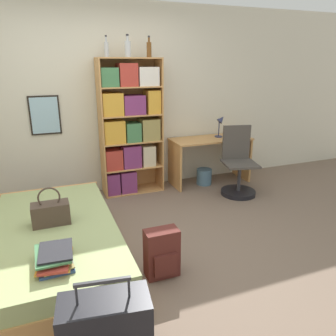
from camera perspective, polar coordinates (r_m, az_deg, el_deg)
The scene contains 14 objects.
ground_plane at distance 3.47m, azimuth -5.96°, elevation -13.70°, with size 14.00×14.00×0.00m, color #756051.
wall_back at distance 4.71m, azimuth -12.36°, elevation 11.28°, with size 10.00×0.09×2.60m.
bed at distance 3.31m, azimuth -18.71°, elevation -12.37°, with size 1.08×2.02×0.40m.
handbag at distance 3.19m, azimuth -19.74°, elevation -7.35°, with size 0.33×0.17×0.36m.
book_stack_on_bed at distance 2.61m, azimuth -19.14°, elevation -14.55°, with size 0.29×0.40×0.11m.
bookcase at distance 4.61m, azimuth -6.81°, elevation 7.14°, with size 0.85×0.35×1.87m.
bottle_green at distance 4.54m, azimuth -10.67°, elevation 19.73°, with size 0.06×0.06×0.27m.
bottle_brown at distance 4.50m, azimuth -7.04°, elevation 19.97°, with size 0.08×0.08×0.28m.
bottle_clear at distance 4.60m, azimuth -3.32°, elevation 19.97°, with size 0.06×0.06×0.27m.
desk at distance 5.10m, azimuth 7.35°, elevation 2.87°, with size 1.22×0.52×0.71m.
desk_lamp at distance 5.12m, azimuth 9.17°, elevation 7.82°, with size 0.16×0.12×0.35m.
desk_chair at distance 4.78m, azimuth 12.10°, elevation -0.81°, with size 0.54×0.54×0.96m.
backpack at distance 2.97m, azimuth -1.06°, elevation -14.65°, with size 0.30×0.19×0.44m.
waste_bin at distance 5.11m, azimuth 6.31°, elevation -1.50°, with size 0.23×0.23×0.24m.
Camera 1 is at (-0.73, -2.86, 1.82)m, focal length 35.00 mm.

